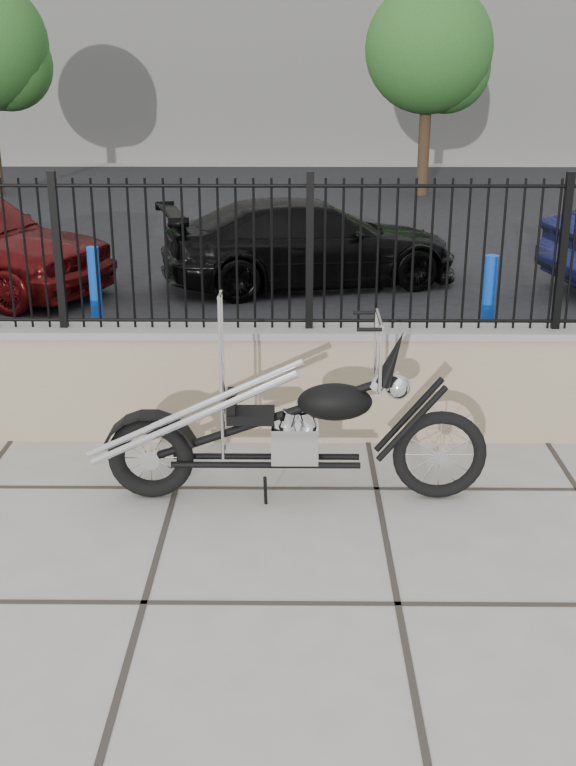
# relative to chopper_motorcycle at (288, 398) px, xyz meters

# --- Properties ---
(ground_plane) EXTENTS (90.00, 90.00, 0.00)m
(ground_plane) POSITION_rel_chopper_motorcycle_xyz_m (-0.84, -1.36, -0.78)
(ground_plane) COLOR #99968E
(ground_plane) RESTS_ON ground
(parking_lot) EXTENTS (30.00, 30.00, 0.00)m
(parking_lot) POSITION_rel_chopper_motorcycle_xyz_m (-0.84, 11.14, -0.78)
(parking_lot) COLOR black
(parking_lot) RESTS_ON ground
(retaining_wall) EXTENTS (14.00, 0.36, 0.96)m
(retaining_wall) POSITION_rel_chopper_motorcycle_xyz_m (-0.84, 1.14, -0.30)
(retaining_wall) COLOR gray
(retaining_wall) RESTS_ON ground_plane
(iron_fence) EXTENTS (14.00, 0.08, 1.20)m
(iron_fence) POSITION_rel_chopper_motorcycle_xyz_m (-0.84, 1.14, 0.78)
(iron_fence) COLOR black
(iron_fence) RESTS_ON retaining_wall
(background_building) EXTENTS (22.00, 6.00, 8.00)m
(background_building) POSITION_rel_chopper_motorcycle_xyz_m (-0.84, 25.14, 3.22)
(background_building) COLOR beige
(background_building) RESTS_ON ground_plane
(chopper_motorcycle) EXTENTS (2.60, 0.46, 1.56)m
(chopper_motorcycle) POSITION_rel_chopper_motorcycle_xyz_m (0.00, 0.00, 0.00)
(chopper_motorcycle) COLOR black
(chopper_motorcycle) RESTS_ON ground_plane
(car_black) EXTENTS (4.44, 2.70, 1.20)m
(car_black) POSITION_rel_chopper_motorcycle_xyz_m (0.25, 6.53, -0.18)
(car_black) COLOR black
(car_black) RESTS_ON parking_lot
(bollard_a) EXTENTS (0.16, 0.16, 1.09)m
(bollard_a) POSITION_rel_chopper_motorcycle_xyz_m (-2.18, 3.79, -0.24)
(bollard_a) COLOR blue
(bollard_a) RESTS_ON ground_plane
(bollard_b) EXTENTS (0.14, 0.14, 1.14)m
(bollard_b) POSITION_rel_chopper_motorcycle_xyz_m (2.05, 3.13, -0.21)
(bollard_b) COLOR #0D18C5
(bollard_b) RESTS_ON ground_plane
(tree_right) EXTENTS (2.84, 2.84, 4.80)m
(tree_right) POSITION_rel_chopper_motorcycle_xyz_m (2.99, 15.41, 2.58)
(tree_right) COLOR #382619
(tree_right) RESTS_ON ground_plane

